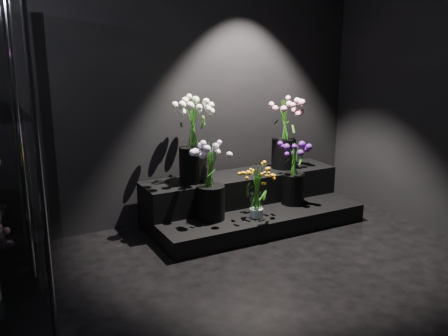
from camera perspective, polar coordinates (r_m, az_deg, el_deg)
floor at (r=3.45m, az=8.03°, el=-15.97°), size 4.00×4.00×0.00m
wall_back at (r=4.74m, az=-5.85°, el=10.42°), size 4.00×0.00×4.00m
display_riser at (r=4.89m, az=2.67°, el=-3.97°), size 2.00×0.89×0.44m
bouquet_orange_bells at (r=4.48m, az=3.76°, el=-2.52°), size 0.36×0.36×0.49m
bouquet_lilac at (r=4.38m, az=-1.55°, el=-0.86°), size 0.47×0.47×0.71m
bouquet_purple at (r=4.86m, az=7.98°, el=-0.24°), size 0.40×0.40×0.61m
bouquet_cream_roses at (r=4.56m, az=-3.60°, el=3.80°), size 0.39×0.39×0.78m
bouquet_pink_roses at (r=5.09m, az=6.91°, el=4.39°), size 0.42×0.42×0.70m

